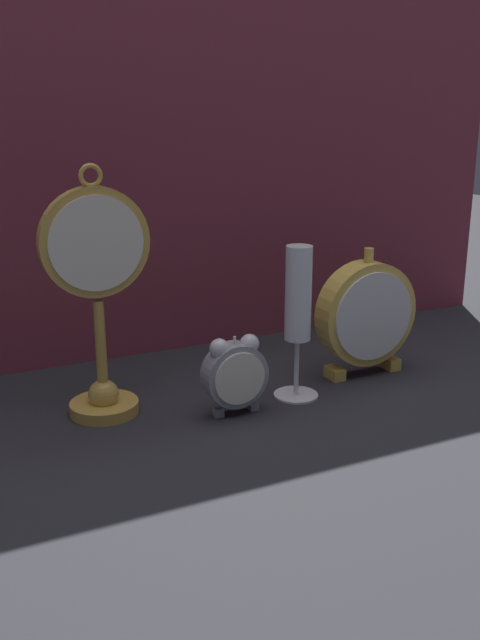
{
  "coord_description": "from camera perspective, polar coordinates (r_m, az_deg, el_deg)",
  "views": [
    {
      "loc": [
        -0.4,
        -0.75,
        0.4
      ],
      "look_at": [
        0.0,
        0.08,
        0.12
      ],
      "focal_mm": 40.0,
      "sensor_mm": 36.0,
      "label": 1
    }
  ],
  "objects": [
    {
      "name": "alarm_clock_twin_bell",
      "position": [
        0.94,
        -0.41,
        -4.16
      ],
      "size": [
        0.09,
        0.03,
        0.11
      ],
      "color": "gray",
      "rests_on": "ground_plane"
    },
    {
      "name": "fabric_backdrop_drape",
      "position": [
        1.15,
        -5.51,
        13.89
      ],
      "size": [
        1.25,
        0.01,
        0.67
      ],
      "primitive_type": "cube",
      "color": "brown",
      "rests_on": "ground_plane"
    },
    {
      "name": "champagne_flute",
      "position": [
        0.97,
        4.66,
        0.97
      ],
      "size": [
        0.06,
        0.06,
        0.22
      ],
      "color": "silver",
      "rests_on": "ground_plane"
    },
    {
      "name": "pocket_watch_on_stand",
      "position": [
        0.92,
        -11.28,
        1.62
      ],
      "size": [
        0.14,
        0.09,
        0.33
      ],
      "color": "gold",
      "rests_on": "ground_plane"
    },
    {
      "name": "mantel_clock_silver",
      "position": [
        1.08,
        10.07,
        0.45
      ],
      "size": [
        0.16,
        0.04,
        0.19
      ],
      "color": "gold",
      "rests_on": "ground_plane"
    },
    {
      "name": "ground_plane",
      "position": [
        0.94,
        2.15,
        -8.04
      ],
      "size": [
        4.0,
        4.0,
        0.0
      ],
      "primitive_type": "plane",
      "color": "#232328"
    }
  ]
}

